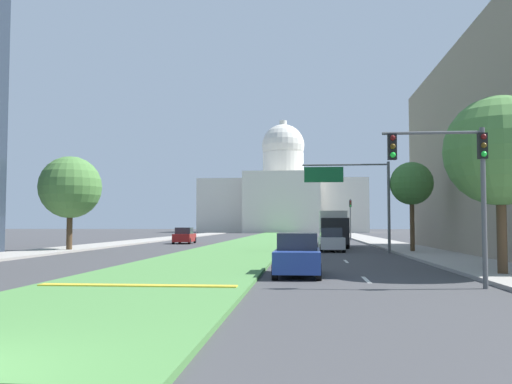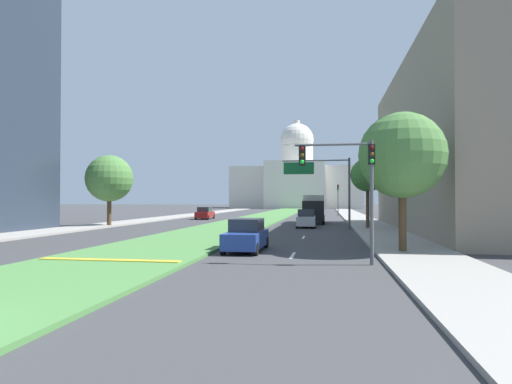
{
  "view_description": "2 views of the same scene",
  "coord_description": "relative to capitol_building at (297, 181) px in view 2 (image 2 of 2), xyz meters",
  "views": [
    {
      "loc": [
        5.2,
        -6.61,
        2.08
      ],
      "look_at": [
        0.43,
        48.14,
        5.21
      ],
      "focal_mm": 39.15,
      "sensor_mm": 36.0,
      "label": 1
    },
    {
      "loc": [
        9.09,
        -6.72,
        2.74
      ],
      "look_at": [
        2.45,
        34.34,
        3.43
      ],
      "focal_mm": 30.52,
      "sensor_mm": 36.0,
      "label": 2
    }
  ],
  "objects": [
    {
      "name": "traffic_light_near_right",
      "position": [
        10.12,
        -117.22,
        -4.55
      ],
      "size": [
        3.34,
        0.35,
        5.2
      ],
      "color": "#515456",
      "rests_on": "ground_plane"
    },
    {
      "name": "median_curb_nose",
      "position": [
        0.0,
        -118.62,
        -8.18
      ],
      "size": [
        6.26,
        0.5,
        0.04
      ],
      "primitive_type": "cube",
      "color": "gold",
      "rests_on": "grass_median"
    },
    {
      "name": "sidewalk_right",
      "position": [
        13.46,
        -77.11,
        -8.27
      ],
      "size": [
        4.0,
        117.03,
        0.15
      ],
      "primitive_type": "cube",
      "color": "#9E9991",
      "rests_on": "ground_plane"
    },
    {
      "name": "sedan_midblock",
      "position": [
        7.16,
        -93.44,
        -7.52
      ],
      "size": [
        1.92,
        4.35,
        1.77
      ],
      "color": "#BCBCC1",
      "rests_on": "ground_plane"
    },
    {
      "name": "overhead_guide_sign",
      "position": [
        8.81,
        -95.57,
        -3.67
      ],
      "size": [
        6.2,
        0.2,
        6.5
      ],
      "color": "#515456",
      "rests_on": "ground_plane"
    },
    {
      "name": "midrise_block_right",
      "position": [
        22.85,
        -96.58,
        -1.17
      ],
      "size": [
        14.77,
        32.49,
        14.33
      ],
      "primitive_type": "cube",
      "color": "gray",
      "rests_on": "ground_plane"
    },
    {
      "name": "lane_dashes_right",
      "position": [
        7.47,
        -88.79,
        -8.34
      ],
      "size": [
        0.16,
        55.49,
        0.01
      ],
      "color": "silver",
      "rests_on": "ground_plane"
    },
    {
      "name": "ground_plane",
      "position": [
        0.0,
        -64.11,
        -8.34
      ],
      "size": [
        286.06,
        286.06,
        0.0
      ],
      "primitive_type": "plane",
      "color": "#3D3D3F"
    },
    {
      "name": "sedan_distant",
      "position": [
        -7.31,
        -78.29,
        -7.55
      ],
      "size": [
        2.05,
        4.6,
        1.68
      ],
      "color": "maroon",
      "rests_on": "ground_plane"
    },
    {
      "name": "capitol_building",
      "position": [
        0.0,
        0.0,
        0.0
      ],
      "size": [
        39.55,
        22.8,
        27.53
      ],
      "color": "silver",
      "rests_on": "ground_plane"
    },
    {
      "name": "traffic_light_far_right",
      "position": [
        10.96,
        -64.74,
        -5.03
      ],
      "size": [
        0.28,
        0.35,
        5.2
      ],
      "color": "#515456",
      "rests_on": "ground_plane"
    },
    {
      "name": "street_tree_right_mid",
      "position": [
        12.79,
        -95.39,
        -3.44
      ],
      "size": [
        3.05,
        3.05,
        6.47
      ],
      "color": "#4C3823",
      "rests_on": "ground_plane"
    },
    {
      "name": "grass_median",
      "position": [
        0.0,
        -70.61,
        -8.27
      ],
      "size": [
        6.95,
        117.03,
        0.14
      ],
      "primitive_type": "cube",
      "color": "#4C8442",
      "rests_on": "ground_plane"
    },
    {
      "name": "street_tree_right_near",
      "position": [
        12.85,
        -113.23,
        -3.42
      ],
      "size": [
        4.32,
        4.32,
        7.1
      ],
      "color": "#4C3823",
      "rests_on": "ground_plane"
    },
    {
      "name": "box_truck_delivery",
      "position": [
        7.7,
        -86.34,
        -6.67
      ],
      "size": [
        2.4,
        6.4,
        3.2
      ],
      "color": "black",
      "rests_on": "ground_plane"
    },
    {
      "name": "sedan_lead_stopped",
      "position": [
        4.91,
        -113.25,
        -7.54
      ],
      "size": [
        1.86,
        4.42,
        1.71
      ],
      "color": "navy",
      "rests_on": "ground_plane"
    },
    {
      "name": "sidewalk_left",
      "position": [
        -13.46,
        -77.11,
        -8.27
      ],
      "size": [
        4.0,
        117.03,
        0.15
      ],
      "primitive_type": "cube",
      "color": "#9E9991",
      "rests_on": "ground_plane"
    },
    {
      "name": "street_tree_left_mid",
      "position": [
        -12.38,
        -95.23,
        -3.54
      ],
      "size": [
        4.67,
        4.67,
        7.16
      ],
      "color": "#4C3823",
      "rests_on": "ground_plane"
    }
  ]
}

